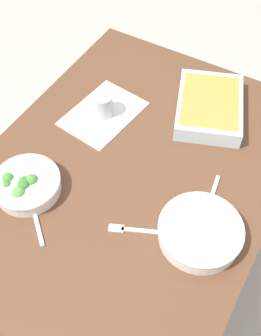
% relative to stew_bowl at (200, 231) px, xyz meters
% --- Properties ---
extents(ground_plane, '(6.00, 6.00, 0.00)m').
position_rel_stew_bowl_xyz_m(ground_plane, '(0.11, 0.29, -0.77)').
color(ground_plane, '#B2A899').
extents(dining_table, '(1.20, 0.90, 0.74)m').
position_rel_stew_bowl_xyz_m(dining_table, '(0.11, 0.29, -0.12)').
color(dining_table, brown).
rests_on(dining_table, ground_plane).
extents(placemat, '(0.30, 0.23, 0.00)m').
position_rel_stew_bowl_xyz_m(placemat, '(0.27, 0.49, -0.03)').
color(placemat, silver).
rests_on(placemat, dining_table).
extents(stew_bowl, '(0.24, 0.24, 0.06)m').
position_rel_stew_bowl_xyz_m(stew_bowl, '(0.00, 0.00, 0.00)').
color(stew_bowl, white).
rests_on(stew_bowl, dining_table).
extents(broccoli_bowl, '(0.21, 0.21, 0.07)m').
position_rel_stew_bowl_xyz_m(broccoli_bowl, '(-0.12, 0.52, -0.00)').
color(broccoli_bowl, white).
rests_on(broccoli_bowl, dining_table).
extents(baking_dish, '(0.36, 0.31, 0.06)m').
position_rel_stew_bowl_xyz_m(baking_dish, '(0.46, 0.18, 0.00)').
color(baking_dish, silver).
rests_on(baking_dish, dining_table).
extents(drink_cup, '(0.07, 0.07, 0.08)m').
position_rel_stew_bowl_xyz_m(drink_cup, '(0.27, 0.49, 0.01)').
color(drink_cup, '#B2BCC6').
rests_on(drink_cup, dining_table).
extents(spoon_by_stew, '(0.18, 0.05, 0.01)m').
position_rel_stew_bowl_xyz_m(spoon_by_stew, '(0.11, 0.02, -0.03)').
color(spoon_by_stew, silver).
rests_on(spoon_by_stew, dining_table).
extents(spoon_by_broccoli, '(0.13, 0.15, 0.01)m').
position_rel_stew_bowl_xyz_m(spoon_by_broccoli, '(-0.17, 0.45, -0.03)').
color(spoon_by_broccoli, silver).
rests_on(spoon_by_broccoli, dining_table).
extents(fork_on_table, '(0.09, 0.17, 0.01)m').
position_rel_stew_bowl_xyz_m(fork_on_table, '(-0.07, 0.17, -0.03)').
color(fork_on_table, silver).
rests_on(fork_on_table, dining_table).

